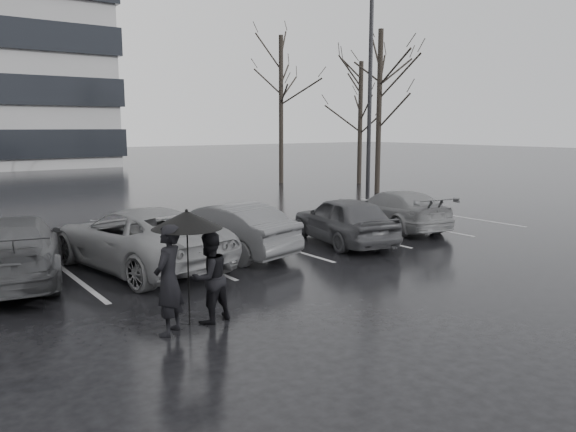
% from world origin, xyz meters
% --- Properties ---
extents(ground, '(160.00, 160.00, 0.00)m').
position_xyz_m(ground, '(0.00, 0.00, 0.00)').
color(ground, black).
rests_on(ground, ground).
extents(car_main, '(2.41, 4.27, 1.37)m').
position_xyz_m(car_main, '(2.32, 1.64, 0.68)').
color(car_main, black).
rests_on(car_main, ground).
extents(car_west_a, '(2.46, 4.39, 1.37)m').
position_xyz_m(car_west_a, '(-1.17, 2.34, 0.68)').
color(car_west_a, '#2D2D30').
rests_on(car_west_a, ground).
extents(car_west_b, '(3.22, 5.51, 1.44)m').
position_xyz_m(car_west_b, '(-3.47, 2.37, 0.72)').
color(car_west_b, '#535356').
rests_on(car_west_b, ground).
extents(car_west_c, '(3.14, 5.27, 1.43)m').
position_xyz_m(car_west_c, '(-6.15, 2.77, 0.72)').
color(car_west_c, black).
rests_on(car_west_c, ground).
extents(car_east, '(2.49, 4.61, 1.27)m').
position_xyz_m(car_east, '(5.19, 2.38, 0.63)').
color(car_east, '#535356').
rests_on(car_east, ground).
extents(pedestrian_left, '(0.77, 0.76, 1.80)m').
position_xyz_m(pedestrian_left, '(-4.70, -2.09, 0.90)').
color(pedestrian_left, black).
rests_on(pedestrian_left, ground).
extents(pedestrian_right, '(0.86, 0.73, 1.56)m').
position_xyz_m(pedestrian_right, '(-3.90, -1.96, 0.78)').
color(pedestrian_right, black).
rests_on(pedestrian_right, ground).
extents(umbrella, '(1.17, 1.17, 1.98)m').
position_xyz_m(umbrella, '(-4.27, -1.92, 1.81)').
color(umbrella, black).
rests_on(umbrella, ground).
extents(lamp_post, '(0.54, 0.54, 9.92)m').
position_xyz_m(lamp_post, '(8.62, 7.19, 4.54)').
color(lamp_post, gray).
rests_on(lamp_post, ground).
extents(stall_stripes, '(19.72, 5.00, 0.00)m').
position_xyz_m(stall_stripes, '(-0.80, 2.50, 0.00)').
color(stall_stripes, '#9E9EA0').
rests_on(stall_stripes, ground).
extents(tree_east, '(0.26, 0.26, 8.00)m').
position_xyz_m(tree_east, '(12.00, 10.00, 4.00)').
color(tree_east, black).
rests_on(tree_east, ground).
extents(tree_ne, '(0.26, 0.26, 7.00)m').
position_xyz_m(tree_ne, '(14.50, 14.00, 3.50)').
color(tree_ne, black).
rests_on(tree_ne, ground).
extents(tree_north, '(0.26, 0.26, 8.50)m').
position_xyz_m(tree_north, '(11.00, 17.00, 4.25)').
color(tree_north, black).
rests_on(tree_north, ground).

